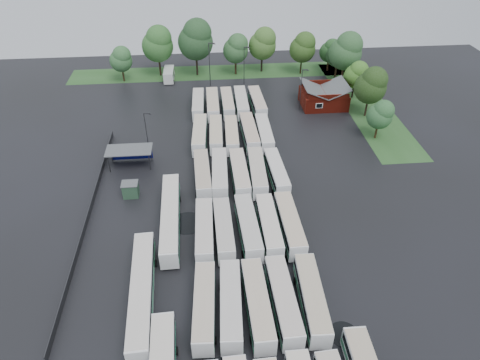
{
  "coord_description": "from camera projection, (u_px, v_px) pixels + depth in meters",
  "views": [
    {
      "loc": [
        -3.19,
        -45.03,
        44.49
      ],
      "look_at": [
        2.0,
        12.0,
        2.5
      ],
      "focal_mm": 32.0,
      "sensor_mm": 36.0,
      "label": 1
    }
  ],
  "objects": [
    {
      "name": "bus_r2c3",
      "position": [
        269.0,
        226.0,
        62.9
      ],
      "size": [
        2.65,
        12.01,
        3.34
      ],
      "rotation": [
        0.0,
        0.0,
        0.01
      ],
      "color": "silver",
      "rests_on": "ground"
    },
    {
      "name": "tree_east_1",
      "position": [
        372.0,
        85.0,
        90.35
      ],
      "size": [
        6.84,
        6.84,
        11.33
      ],
      "color": "black",
      "rests_on": "ground"
    },
    {
      "name": "bus_r5c4",
      "position": [
        257.0,
        103.0,
        95.8
      ],
      "size": [
        3.02,
        12.25,
        3.39
      ],
      "rotation": [
        0.0,
        0.0,
        0.04
      ],
      "color": "silver",
      "rests_on": "ground"
    },
    {
      "name": "tree_north_3",
      "position": [
        236.0,
        48.0,
        109.72
      ],
      "size": [
        6.51,
        6.51,
        10.79
      ],
      "color": "#342113",
      "rests_on": "ground"
    },
    {
      "name": "tree_north_5",
      "position": [
        303.0,
        47.0,
        109.78
      ],
      "size": [
        6.73,
        6.73,
        11.14
      ],
      "color": "black",
      "rests_on": "ground"
    },
    {
      "name": "bus_r3c3",
      "position": [
        257.0,
        172.0,
        73.9
      ],
      "size": [
        3.0,
        12.29,
        3.4
      ],
      "rotation": [
        0.0,
        0.0,
        -0.03
      ],
      "color": "silver",
      "rests_on": "ground"
    },
    {
      "name": "bus_r2c2",
      "position": [
        248.0,
        227.0,
        62.65
      ],
      "size": [
        3.14,
        12.34,
        3.41
      ],
      "rotation": [
        0.0,
        0.0,
        0.04
      ],
      "color": "silver",
      "rests_on": "ground"
    },
    {
      "name": "bus_r4c4",
      "position": [
        264.0,
        133.0,
        84.85
      ],
      "size": [
        2.61,
        11.86,
        3.3
      ],
      "rotation": [
        0.0,
        0.0,
        -0.01
      ],
      "color": "silver",
      "rests_on": "ground"
    },
    {
      "name": "tree_north_6",
      "position": [
        330.0,
        50.0,
        112.24
      ],
      "size": [
        5.28,
        5.28,
        8.75
      ],
      "color": "#352211",
      "rests_on": "ground"
    },
    {
      "name": "bus_r1c2",
      "position": [
        257.0,
        304.0,
        51.63
      ],
      "size": [
        2.92,
        12.34,
        3.42
      ],
      "rotation": [
        0.0,
        0.0,
        0.03
      ],
      "color": "silver",
      "rests_on": "ground"
    },
    {
      "name": "bus_r2c0",
      "position": [
        204.0,
        231.0,
        62.06
      ],
      "size": [
        2.75,
        11.94,
        3.31
      ],
      "rotation": [
        0.0,
        0.0,
        -0.02
      ],
      "color": "silver",
      "rests_on": "ground"
    },
    {
      "name": "bus_r3c1",
      "position": [
        220.0,
        173.0,
        73.62
      ],
      "size": [
        3.06,
        12.36,
        3.41
      ],
      "rotation": [
        0.0,
        0.0,
        -0.04
      ],
      "color": "silver",
      "rests_on": "ground"
    },
    {
      "name": "lamp_post_nw",
      "position": [
        147.0,
        131.0,
        78.5
      ],
      "size": [
        1.4,
        0.27,
        9.07
      ],
      "color": "#2D2D30",
      "rests_on": "ground"
    },
    {
      "name": "minibus",
      "position": [
        169.0,
        74.0,
        109.56
      ],
      "size": [
        2.6,
        6.66,
        2.89
      ],
      "rotation": [
        0.0,
        0.0,
        -0.02
      ],
      "color": "silver",
      "rests_on": "ground"
    },
    {
      "name": "grass_strip_east",
      "position": [
        365.0,
        104.0,
        99.56
      ],
      "size": [
        10.0,
        50.0,
        0.01
      ],
      "primitive_type": "cube",
      "color": "#295222",
      "rests_on": "ground"
    },
    {
      "name": "bus_r3c4",
      "position": [
        276.0,
        172.0,
        74.08
      ],
      "size": [
        3.02,
        11.81,
        3.26
      ],
      "rotation": [
        0.0,
        0.0,
        0.05
      ],
      "color": "silver",
      "rests_on": "ground"
    },
    {
      "name": "bus_r4c2",
      "position": [
        232.0,
        135.0,
        84.38
      ],
      "size": [
        2.89,
        11.74,
        3.25
      ],
      "rotation": [
        0.0,
        0.0,
        -0.04
      ],
      "color": "silver",
      "rests_on": "ground"
    },
    {
      "name": "puddle_2",
      "position": [
        187.0,
        223.0,
        66.14
      ],
      "size": [
        5.28,
        5.28,
        0.01
      ],
      "primitive_type": "cylinder",
      "color": "black",
      "rests_on": "ground"
    },
    {
      "name": "lamp_post_back_w",
      "position": [
        210.0,
        62.0,
        103.83
      ],
      "size": [
        1.68,
        0.33,
        10.92
      ],
      "color": "#2D2D30",
      "rests_on": "ground"
    },
    {
      "name": "bus_r1c3",
      "position": [
        283.0,
        300.0,
        52.06
      ],
      "size": [
        2.96,
        12.34,
        3.41
      ],
      "rotation": [
        0.0,
        0.0,
        0.03
      ],
      "color": "silver",
      "rests_on": "ground"
    },
    {
      "name": "artic_bus_west_c",
      "position": [
        142.0,
        292.0,
        53.05
      ],
      "size": [
        3.43,
        18.55,
        3.42
      ],
      "rotation": [
        0.0,
        0.0,
        0.05
      ],
      "color": "silver",
      "rests_on": "ground"
    },
    {
      "name": "bus_r2c4",
      "position": [
        290.0,
        224.0,
        63.09
      ],
      "size": [
        2.83,
        12.35,
        3.43
      ],
      "rotation": [
        0.0,
        0.0,
        0.02
      ],
      "color": "silver",
      "rests_on": "ground"
    },
    {
      "name": "tree_east_0",
      "position": [
        381.0,
        114.0,
        83.66
      ],
      "size": [
        5.07,
        5.07,
        8.4
      ],
      "color": "#382713",
      "rests_on": "ground"
    },
    {
      "name": "bus_r1c1",
      "position": [
        231.0,
        304.0,
        51.63
      ],
      "size": [
        3.15,
        12.11,
        3.34
      ],
      "rotation": [
        0.0,
        0.0,
        -0.05
      ],
      "color": "silver",
      "rests_on": "ground"
    },
    {
      "name": "tree_north_0",
      "position": [
        121.0,
        59.0,
        106.43
      ],
      "size": [
        5.58,
        5.58,
        9.24
      ],
      "color": "#362715",
      "rests_on": "ground"
    },
    {
      "name": "bus_r3c2",
      "position": [
        240.0,
        174.0,
        73.57
      ],
      "size": [
        2.82,
        12.24,
        3.39
      ],
      "rotation": [
        0.0,
        0.0,
        0.02
      ],
      "color": "silver",
      "rests_on": "ground"
    },
    {
      "name": "bus_r4c1",
      "position": [
        216.0,
        134.0,
        84.56
      ],
      "size": [
        2.87,
        11.74,
        3.25
      ],
      "rotation": [
        0.0,
        0.0,
        -0.03
      ],
      "color": "silver",
      "rests_on": "ground"
    },
    {
      "name": "bus_r1c0",
      "position": [
        204.0,
        306.0,
        51.43
      ],
      "size": [
        3.09,
        11.97,
        3.3
      ],
      "rotation": [
        0.0,
        0.0,
        -0.05
      ],
      "color": "silver",
      "rests_on": "ground"
    },
    {
      "name": "wash_shed",
      "position": [
        130.0,
        151.0,
        77.37
      ],
      "size": [
        8.2,
        4.2,
        3.58
      ],
      "color": "#2D2D30",
      "rests_on": "ground"
    },
    {
      "name": "bus_r4c0",
      "position": [
        200.0,
        135.0,
        84.3
      ],
      "size": [
        3.2,
        12.4,
        3.42
      ],
      "rotation": [
        0.0,
        0.0,
        -0.05
      ],
      "color": "silver",
      "rests_on": "ground"
    },
    {
      "name": "lamp_post_ne",
      "position": [
        302.0,
        87.0,
        93.84
      ],
      "size": [
        1.47,
        0.29,
        9.52
      ],
      "color": "#2D2D30",
      "rests_on": "ground"
    },
    {
      "name": "tree_north_2",
      "position": [
        196.0,
        39.0,
        107.69
      ],
      "size": [
        8.9,
        8.9,
        14.75
      ],
      "color": "black",
      "rests_on": "ground"
    },
    {
      "name": "brick_building",
      "position": [
        323.0,
        98.0,
        97.7
      ],
      "size": [
        10.07,
        8.6,
        5.39
      ],
      "color": "maroon",
      "rests_on": "ground"
    },
    {
      "name": "lamp_post_back_e",
      "position": [
        245.0,
        63.0,
        105.14
      ],
      "size": [
        1.48,
        0.29,
        9.6
      ],
      "color": "#2D2D30",
      "rests_on": "ground"
    },
    {
      "name": "bus_r5c1",
      "position": [
        213.0,
        104.0,
        95.04
      ],
      "size": [
        2.72,
        12.27,
        3.41
      ],
      "rotation": [
        0.0,
        0.0,
        -0.01
      ],
      "color": "silver",
      "rests_on": "ground"
    },
    {
      "name": "bus_r5c3",
      "position": [
        241.0,
        103.0,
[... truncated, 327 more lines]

